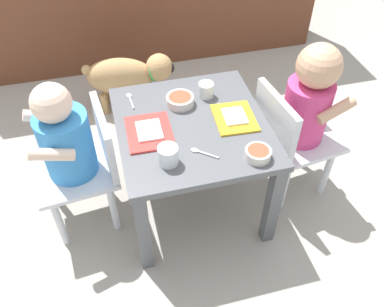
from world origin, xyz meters
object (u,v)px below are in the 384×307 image
at_px(dining_table, 192,139).
at_px(dog, 128,75).
at_px(water_cup_left, 206,91).
at_px(spoon_by_right_tray, 130,99).
at_px(food_tray_right, 234,117).
at_px(veggie_bowl_far, 258,153).
at_px(seated_child_right, 305,107).
at_px(veggie_bowl_near, 180,100).
at_px(food_tray_left, 149,132).
at_px(water_cup_right, 168,156).
at_px(seated_child_left, 70,144).
at_px(spoon_by_left_tray, 202,152).

bearing_deg(dining_table, dog, 102.64).
distance_m(water_cup_left, spoon_by_right_tray, 0.29).
distance_m(food_tray_right, veggie_bowl_far, 0.20).
height_order(seated_child_right, veggie_bowl_near, seated_child_right).
xyz_separation_m(seated_child_right, veggie_bowl_near, (-0.44, 0.13, 0.02)).
relative_size(veggie_bowl_near, spoon_by_right_tray, 1.03).
relative_size(food_tray_left, water_cup_right, 2.90).
distance_m(food_tray_left, spoon_by_right_tray, 0.20).
xyz_separation_m(seated_child_left, water_cup_right, (0.30, -0.19, 0.05)).
xyz_separation_m(veggie_bowl_near, spoon_by_right_tray, (-0.18, 0.07, -0.02)).
bearing_deg(food_tray_right, water_cup_right, -150.60).
bearing_deg(water_cup_right, food_tray_right, 29.40).
bearing_deg(food_tray_right, veggie_bowl_far, -87.20).
xyz_separation_m(food_tray_left, water_cup_left, (0.24, 0.15, 0.02)).
bearing_deg(veggie_bowl_far, seated_child_right, 37.50).
bearing_deg(water_cup_right, spoon_by_right_tray, 101.34).
distance_m(spoon_by_left_tray, spoon_by_right_tray, 0.39).
bearing_deg(dog, spoon_by_left_tray, -79.92).
bearing_deg(dining_table, veggie_bowl_near, 97.11).
distance_m(water_cup_left, water_cup_right, 0.37).
relative_size(seated_child_right, dog, 1.49).
bearing_deg(veggie_bowl_near, food_tray_left, -136.93).
relative_size(seated_child_left, veggie_bowl_near, 6.28).
height_order(seated_child_right, spoon_by_left_tray, seated_child_right).
bearing_deg(food_tray_right, food_tray_left, 180.00).
xyz_separation_m(food_tray_right, spoon_by_left_tray, (-0.16, -0.14, -0.00)).
bearing_deg(veggie_bowl_far, spoon_by_left_tray, 159.34).
height_order(water_cup_left, spoon_by_left_tray, water_cup_left).
relative_size(dog, food_tray_left, 2.35).
height_order(dog, food_tray_right, food_tray_right).
bearing_deg(food_tray_left, veggie_bowl_far, -32.61).
relative_size(veggie_bowl_far, veggie_bowl_near, 0.83).
distance_m(veggie_bowl_near, spoon_by_right_tray, 0.19).
bearing_deg(spoon_by_left_tray, dog, 100.08).
distance_m(dining_table, food_tray_right, 0.17).
relative_size(dining_table, spoon_by_left_tray, 6.61).
relative_size(seated_child_left, water_cup_left, 11.14).
bearing_deg(dog, food_tray_right, -66.24).
bearing_deg(water_cup_right, food_tray_left, 102.61).
relative_size(veggie_bowl_far, spoon_by_left_tray, 1.00).
bearing_deg(food_tray_left, spoon_by_right_tray, 100.36).
distance_m(seated_child_left, water_cup_left, 0.53).
distance_m(food_tray_right, water_cup_right, 0.31).
bearing_deg(spoon_by_right_tray, veggie_bowl_near, -22.22).
relative_size(dining_table, water_cup_left, 9.72).
relative_size(dog, spoon_by_left_tray, 5.31).
xyz_separation_m(seated_child_left, seated_child_right, (0.85, -0.04, 0.02)).
bearing_deg(food_tray_left, veggie_bowl_near, 43.07).
height_order(seated_child_left, spoon_by_right_tray, seated_child_left).
xyz_separation_m(dog, food_tray_right, (0.31, -0.70, 0.23)).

